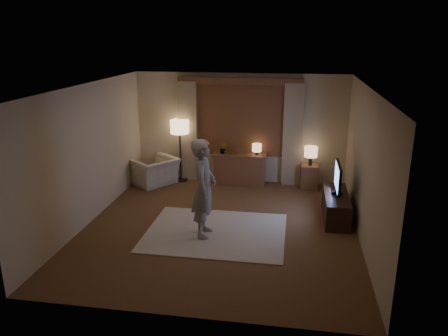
% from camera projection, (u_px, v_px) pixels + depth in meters
% --- Properties ---
extents(room, '(5.04, 5.54, 2.64)m').
position_uv_depth(room, '(225.00, 151.00, 8.25)').
color(room, brown).
rests_on(room, ground).
extents(rug, '(2.50, 2.00, 0.02)m').
position_uv_depth(rug, '(216.00, 232.00, 7.92)').
color(rug, beige).
rests_on(rug, floor).
extents(sideboard, '(1.20, 0.40, 0.70)m').
position_uv_depth(sideboard, '(240.00, 170.00, 10.42)').
color(sideboard, brown).
rests_on(sideboard, floor).
extents(picture_frame, '(0.16, 0.02, 0.20)m').
position_uv_depth(picture_frame, '(240.00, 151.00, 10.29)').
color(picture_frame, brown).
rests_on(picture_frame, sideboard).
extents(plant, '(0.17, 0.13, 0.30)m').
position_uv_depth(plant, '(223.00, 149.00, 10.33)').
color(plant, '#999999').
rests_on(plant, sideboard).
extents(table_lamp_sideboard, '(0.22, 0.22, 0.30)m').
position_uv_depth(table_lamp_sideboard, '(257.00, 148.00, 10.19)').
color(table_lamp_sideboard, black).
rests_on(table_lamp_sideboard, sideboard).
extents(floor_lamp, '(0.44, 0.44, 1.51)m').
position_uv_depth(floor_lamp, '(180.00, 130.00, 10.37)').
color(floor_lamp, black).
rests_on(floor_lamp, floor).
extents(armchair, '(1.26, 1.29, 0.63)m').
position_uv_depth(armchair, '(155.00, 171.00, 10.40)').
color(armchair, beige).
rests_on(armchair, floor).
extents(side_table, '(0.40, 0.40, 0.56)m').
position_uv_depth(side_table, '(309.00, 177.00, 10.14)').
color(side_table, brown).
rests_on(side_table, floor).
extents(table_lamp_side, '(0.30, 0.30, 0.44)m').
position_uv_depth(table_lamp_side, '(311.00, 152.00, 9.96)').
color(table_lamp_side, black).
rests_on(table_lamp_side, side_table).
extents(tv_stand, '(0.45, 1.40, 0.50)m').
position_uv_depth(tv_stand, '(336.00, 206.00, 8.48)').
color(tv_stand, black).
rests_on(tv_stand, floor).
extents(tv, '(0.21, 0.84, 0.61)m').
position_uv_depth(tv, '(338.00, 178.00, 8.31)').
color(tv, black).
rests_on(tv, tv_stand).
extents(person, '(0.44, 0.65, 1.75)m').
position_uv_depth(person, '(204.00, 188.00, 7.57)').
color(person, '#A29C95').
rests_on(person, rug).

